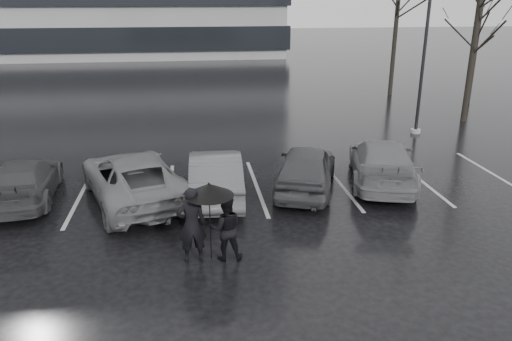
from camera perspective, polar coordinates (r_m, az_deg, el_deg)
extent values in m
plane|color=black|center=(14.04, -0.96, -5.66)|extent=(160.00, 160.00, 0.00)
cube|color=black|center=(64.12, -27.22, 13.95)|extent=(60.60, 25.60, 2.20)
imported|color=black|center=(16.00, 5.76, 0.33)|extent=(3.03, 4.66, 1.48)
imported|color=#333335|center=(15.43, -4.64, -0.41)|extent=(1.70, 4.48, 1.46)
imported|color=#505053|center=(15.53, -13.86, -0.77)|extent=(4.00, 5.81, 1.48)
imported|color=black|center=(16.70, -24.93, -1.01)|extent=(2.19, 4.53, 1.27)
imported|color=#505053|center=(17.09, 14.21, 1.01)|extent=(3.31, 5.33, 1.44)
imported|color=black|center=(11.72, -7.36, -6.18)|extent=(0.72, 0.51, 1.86)
imported|color=black|center=(11.78, -3.46, -6.60)|extent=(0.79, 0.62, 1.59)
cylinder|color=black|center=(11.80, -5.24, -6.42)|extent=(0.02, 0.02, 1.67)
cone|color=black|center=(11.42, -5.39, -2.19)|extent=(1.15, 1.15, 0.29)
sphere|color=black|center=(11.37, -5.41, -1.50)|extent=(0.05, 0.05, 0.05)
cylinder|color=#959598|center=(23.85, 17.77, 4.32)|extent=(0.44, 0.44, 0.18)
cylinder|color=black|center=(23.20, 18.78, 13.60)|extent=(0.14, 0.14, 7.94)
cube|color=#AEAFB1|center=(16.64, -19.42, -2.68)|extent=(0.12, 5.00, 0.00)
cube|color=#AEAFB1|center=(16.28, -9.74, -2.29)|extent=(0.12, 5.00, 0.00)
cube|color=#AEAFB1|center=(16.39, 0.09, -1.84)|extent=(0.12, 5.00, 0.00)
cube|color=#AEAFB1|center=(16.97, 9.50, -1.35)|extent=(0.12, 5.00, 0.00)
cube|color=#AEAFB1|center=(17.98, 18.07, -0.87)|extent=(0.12, 5.00, 0.00)
cube|color=#AEAFB1|center=(19.34, 25.58, -0.44)|extent=(0.12, 5.00, 0.00)
cylinder|color=black|center=(26.40, 23.72, 13.68)|extent=(0.26, 0.26, 8.00)
cylinder|color=black|center=(31.14, 23.87, 13.40)|extent=(0.26, 0.26, 7.00)
cylinder|color=black|center=(32.18, 15.72, 15.80)|extent=(0.26, 0.26, 8.50)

